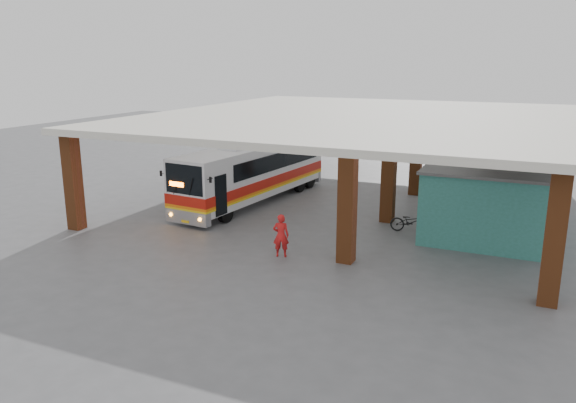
% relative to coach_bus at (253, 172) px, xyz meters
% --- Properties ---
extents(ground, '(90.00, 90.00, 0.00)m').
position_rel_coach_bus_xyz_m(ground, '(4.50, -3.65, -1.64)').
color(ground, '#515154').
rests_on(ground, ground).
extents(brick_columns, '(20.10, 21.60, 4.35)m').
position_rel_coach_bus_xyz_m(brick_columns, '(5.93, 1.35, 0.53)').
color(brick_columns, brown).
rests_on(brick_columns, ground).
extents(canopy_roof, '(21.00, 23.00, 0.30)m').
position_rel_coach_bus_xyz_m(canopy_roof, '(5.00, 2.85, 2.86)').
color(canopy_roof, silver).
rests_on(canopy_roof, brick_columns).
extents(shop_building, '(5.20, 8.20, 3.11)m').
position_rel_coach_bus_xyz_m(shop_building, '(11.99, 0.35, -0.08)').
color(shop_building, '#2B6D5D').
rests_on(shop_building, ground).
extents(coach_bus, '(3.44, 11.51, 3.31)m').
position_rel_coach_bus_xyz_m(coach_bus, '(0.00, 0.00, 0.00)').
color(coach_bus, silver).
rests_on(coach_bus, ground).
extents(motorcycle, '(1.90, 0.79, 0.98)m').
position_rel_coach_bus_xyz_m(motorcycle, '(8.92, -1.91, -1.15)').
color(motorcycle, black).
rests_on(motorcycle, ground).
extents(pedestrian, '(0.72, 0.59, 1.71)m').
position_rel_coach_bus_xyz_m(pedestrian, '(5.00, -7.14, -0.79)').
color(pedestrian, red).
rests_on(pedestrian, ground).
extents(red_chair, '(0.49, 0.49, 0.73)m').
position_rel_coach_bus_xyz_m(red_chair, '(8.76, 4.56, -1.31)').
color(red_chair, red).
rests_on(red_chair, ground).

